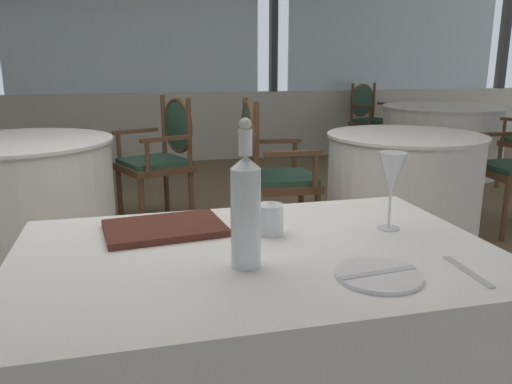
# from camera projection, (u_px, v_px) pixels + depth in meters

# --- Properties ---
(ground_plane) EXTENTS (14.20, 14.20, 0.00)m
(ground_plane) POSITION_uv_depth(u_px,v_px,m) (169.00, 314.00, 2.55)
(ground_plane) COLOR #756047
(window_wall_far) EXTENTS (10.81, 0.14, 2.79)m
(window_wall_far) POSITION_uv_depth(u_px,v_px,m) (137.00, 71.00, 6.12)
(window_wall_far) COLOR beige
(window_wall_far) RESTS_ON ground_plane
(foreground_table) EXTENTS (1.25, 0.82, 0.74)m
(foreground_table) POSITION_uv_depth(u_px,v_px,m) (257.00, 375.00, 1.42)
(foreground_table) COLOR white
(foreground_table) RESTS_ON ground_plane
(side_plate) EXTENTS (0.20, 0.20, 0.01)m
(side_plate) POSITION_uv_depth(u_px,v_px,m) (378.00, 275.00, 1.16)
(side_plate) COLOR white
(side_plate) RESTS_ON foreground_table
(butter_knife) EXTENTS (0.20, 0.04, 0.00)m
(butter_knife) POSITION_uv_depth(u_px,v_px,m) (378.00, 273.00, 1.16)
(butter_knife) COLOR silver
(butter_knife) RESTS_ON foreground_table
(dinner_fork) EXTENTS (0.03, 0.19, 0.00)m
(dinner_fork) POSITION_uv_depth(u_px,v_px,m) (467.00, 271.00, 1.19)
(dinner_fork) COLOR silver
(dinner_fork) RESTS_ON foreground_table
(water_bottle) EXTENTS (0.07, 0.07, 0.36)m
(water_bottle) POSITION_uv_depth(u_px,v_px,m) (246.00, 208.00, 1.19)
(water_bottle) COLOR white
(water_bottle) RESTS_ON foreground_table
(wine_glass) EXTENTS (0.08, 0.08, 0.23)m
(wine_glass) POSITION_uv_depth(u_px,v_px,m) (392.00, 174.00, 1.46)
(wine_glass) COLOR white
(wine_glass) RESTS_ON foreground_table
(water_tumbler) EXTENTS (0.08, 0.08, 0.09)m
(water_tumbler) POSITION_uv_depth(u_px,v_px,m) (270.00, 219.00, 1.45)
(water_tumbler) COLOR white
(water_tumbler) RESTS_ON foreground_table
(menu_book) EXTENTS (0.36, 0.27, 0.02)m
(menu_book) POSITION_uv_depth(u_px,v_px,m) (164.00, 228.00, 1.47)
(menu_book) COLOR #512319
(menu_book) RESTS_ON foreground_table
(background_table_0) EXTENTS (1.07, 1.07, 0.74)m
(background_table_0) POSITION_uv_depth(u_px,v_px,m) (402.00, 187.00, 3.55)
(background_table_0) COLOR white
(background_table_0) RESTS_ON ground_plane
(dining_chair_0_1) EXTENTS (0.50, 0.56, 0.99)m
(dining_chair_0_1) POSITION_uv_depth(u_px,v_px,m) (267.00, 164.00, 3.33)
(dining_chair_0_1) COLOR brown
(dining_chair_0_1) RESTS_ON ground_plane
(background_table_1) EXTENTS (1.21, 1.21, 0.74)m
(background_table_1) POSITION_uv_depth(u_px,v_px,m) (20.00, 197.00, 3.29)
(background_table_1) COLOR white
(background_table_1) RESTS_ON ground_plane
(dining_chair_1_0) EXTENTS (0.60, 0.64, 0.97)m
(dining_chair_1_0) POSITION_uv_depth(u_px,v_px,m) (163.00, 150.00, 3.84)
(dining_chair_1_0) COLOR brown
(dining_chair_1_0) RESTS_ON ground_plane
(background_table_3) EXTENTS (1.35, 1.35, 0.74)m
(background_table_3) POSITION_uv_depth(u_px,v_px,m) (441.00, 139.00, 5.76)
(background_table_3) COLOR white
(background_table_3) RESTS_ON ground_plane
(dining_chair_3_0) EXTENTS (0.63, 0.59, 0.95)m
(dining_chair_3_0) POSITION_uv_depth(u_px,v_px,m) (369.00, 114.00, 6.59)
(dining_chair_3_0) COLOR brown
(dining_chair_3_0) RESTS_ON ground_plane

